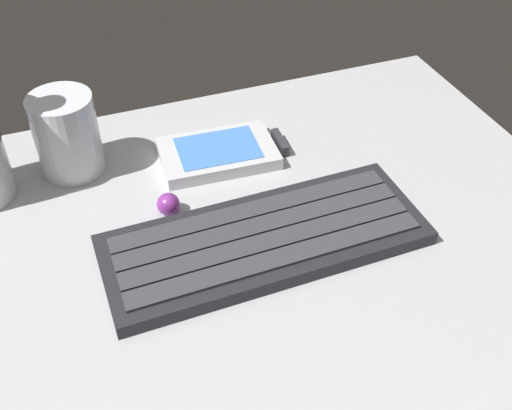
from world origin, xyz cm
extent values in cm
cube|color=#B7BABC|center=(0.00, 0.00, -1.00)|extent=(64.00, 48.00, 2.00)
cube|color=#232328|center=(-0.19, -2.28, 0.70)|extent=(29.17, 11.45, 1.40)
cube|color=#3D3D42|center=(-0.24, 1.02, 1.55)|extent=(26.71, 2.42, 0.30)
cube|color=#3D3D42|center=(-0.20, -1.18, 1.55)|extent=(26.71, 2.42, 0.30)
cube|color=#3D3D42|center=(-0.17, -3.38, 1.55)|extent=(26.71, 2.42, 0.30)
cube|color=#3D3D42|center=(-0.14, -5.58, 1.55)|extent=(26.71, 2.42, 0.30)
cube|color=silver|center=(0.50, 11.50, 0.70)|extent=(12.43, 8.29, 1.40)
cube|color=#4C8CEA|center=(0.50, 11.50, 1.45)|extent=(8.74, 6.41, 0.10)
cube|color=#333338|center=(6.89, 11.12, 0.70)|extent=(1.02, 3.84, 1.12)
cylinder|color=silver|center=(-14.49, 15.13, 4.25)|extent=(6.40, 6.40, 8.50)
cylinder|color=brown|center=(-14.49, 15.13, 3.26)|extent=(5.50, 5.50, 6.12)
sphere|color=purple|center=(-7.00, 5.00, 1.10)|extent=(2.20, 2.20, 2.20)
camera|label=1|loc=(-14.35, -38.56, 39.53)|focal=43.01mm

